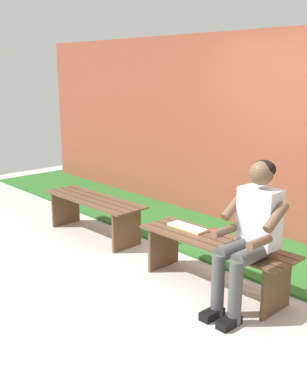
% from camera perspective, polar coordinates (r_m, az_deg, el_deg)
% --- Properties ---
extents(ground_plane, '(10.00, 7.00, 0.04)m').
position_cam_1_polar(ground_plane, '(4.63, -10.46, -11.30)').
color(ground_plane, beige).
extents(grass_strip, '(9.00, 1.70, 0.03)m').
position_cam_1_polar(grass_strip, '(5.98, 7.97, -4.72)').
color(grass_strip, '#2D6B28').
rests_on(grass_strip, ground).
extents(brick_wall, '(9.50, 0.24, 2.44)m').
position_cam_1_polar(brick_wall, '(5.81, 15.00, 6.62)').
color(brick_wall, '#9E4C38').
rests_on(brick_wall, ground).
extents(bench_near, '(1.58, 0.50, 0.47)m').
position_cam_1_polar(bench_near, '(4.40, 7.43, -7.26)').
color(bench_near, brown).
rests_on(bench_near, ground).
extents(bench_far, '(1.48, 0.50, 0.47)m').
position_cam_1_polar(bench_far, '(5.76, -7.29, -1.95)').
color(bench_far, brown).
rests_on(bench_far, ground).
extents(person_seated, '(0.50, 0.69, 1.28)m').
position_cam_1_polar(person_seated, '(3.94, 11.65, -4.61)').
color(person_seated, silver).
rests_on(person_seated, ground).
extents(apple, '(0.08, 0.08, 0.08)m').
position_cam_1_polar(apple, '(4.43, 7.40, -4.86)').
color(apple, red).
rests_on(apple, bench_near).
extents(book_open, '(0.42, 0.17, 0.02)m').
position_cam_1_polar(book_open, '(4.62, 4.12, -4.35)').
color(book_open, white).
rests_on(book_open, bench_near).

